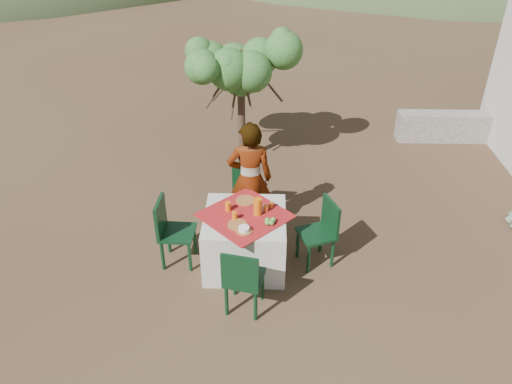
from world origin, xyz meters
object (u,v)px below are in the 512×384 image
juice_pitcher (258,207)px  chair_near (243,279)px  chair_far (245,191)px  chair_left (171,229)px  chair_right (322,229)px  shrub_tree (245,72)px  table (245,239)px  person (250,179)px

juice_pitcher → chair_near: bearing=-98.9°
chair_far → juice_pitcher: size_ratio=3.69×
chair_far → chair_left: (-0.89, -1.02, 0.06)m
chair_right → shrub_tree: 3.23m
shrub_tree → juice_pitcher: (0.29, -2.87, -0.72)m
table → chair_near: 0.89m
person → shrub_tree: bearing=-89.0°
table → chair_right: size_ratio=1.43×
chair_right → person: bearing=-146.9°
person → shrub_tree: size_ratio=0.83×
chair_far → chair_right: chair_right is taller
chair_far → juice_pitcher: (0.22, -1.00, 0.41)m
table → chair_far: size_ratio=1.57×
table → chair_far: 1.03m
table → chair_left: 0.96m
chair_left → juice_pitcher: (1.11, 0.02, 0.35)m
shrub_tree → juice_pitcher: bearing=-84.2°
chair_left → chair_near: bearing=-129.9°
chair_right → person: person is taller
table → chair_left: size_ratio=1.38×
chair_left → chair_far: bearing=-38.6°
chair_near → chair_right: (0.96, 0.95, -0.00)m
chair_right → juice_pitcher: (-0.82, -0.05, 0.37)m
chair_right → chair_left: bearing=-109.7°
table → chair_near: (0.02, -0.88, 0.13)m
chair_far → person: size_ratio=0.49×
table → juice_pitcher: bearing=9.1°
chair_left → person: bearing=-50.7°
table → juice_pitcher: (0.16, 0.03, 0.49)m
table → chair_right: bearing=4.5°
chair_near → chair_far: bearing=-75.8°
chair_near → person: (0.02, 1.62, 0.33)m
table → person: bearing=87.3°
chair_right → juice_pitcher: 0.90m
table → chair_right: 0.99m
chair_near → person: person is taller
chair_far → shrub_tree: 2.19m
chair_right → shrub_tree: bearing=179.6°
chair_far → person: person is taller
person → juice_pitcher: 0.72m
chair_near → shrub_tree: size_ratio=0.45×
chair_near → table: bearing=-76.9°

